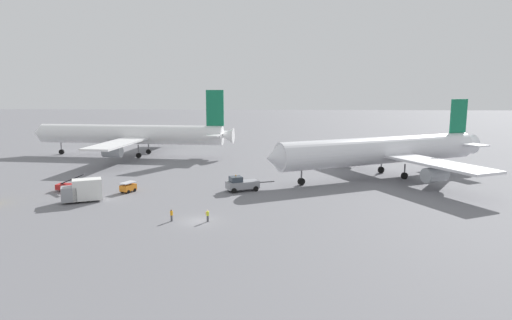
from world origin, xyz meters
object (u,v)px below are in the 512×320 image
(gse_belt_loader_portside, at_px, (69,186))
(ground_crew_ramp_agent_by_cones, at_px, (172,215))
(airliner_at_gate_left, at_px, (133,135))
(gse_catering_truck_tall, at_px, (82,191))
(ground_crew_marshaller_foreground, at_px, (208,216))
(pushback_tug, at_px, (242,184))
(gse_baggage_cart_near_cluster, at_px, (128,187))
(airliner_being_pushed, at_px, (382,151))

(gse_belt_loader_portside, xyz_separation_m, ground_crew_ramp_agent_by_cones, (21.56, -16.01, -0.01))
(airliner_at_gate_left, relative_size, gse_belt_loader_portside, 10.86)
(gse_catering_truck_tall, bearing_deg, ground_crew_marshaller_foreground, -23.56)
(pushback_tug, relative_size, gse_belt_loader_portside, 1.70)
(ground_crew_ramp_agent_by_cones, bearing_deg, gse_baggage_cart_near_cluster, 125.65)
(gse_catering_truck_tall, bearing_deg, airliner_at_gate_left, 99.23)
(gse_catering_truck_tall, xyz_separation_m, gse_belt_loader_portside, (-5.48, 6.86, -0.93))
(airliner_being_pushed, xyz_separation_m, gse_catering_truck_tall, (-50.31, -21.59, -3.45))
(airliner_at_gate_left, bearing_deg, gse_belt_loader_portside, -87.08)
(airliner_being_pushed, distance_m, pushback_tug, 29.84)
(pushback_tug, distance_m, ground_crew_ramp_agent_by_cones, 19.25)
(gse_catering_truck_tall, xyz_separation_m, ground_crew_marshaller_foreground, (20.85, -9.09, -0.94))
(airliner_being_pushed, relative_size, gse_baggage_cart_near_cluster, 14.67)
(airliner_being_pushed, distance_m, gse_belt_loader_portside, 57.87)
(airliner_at_gate_left, height_order, pushback_tug, airliner_at_gate_left)
(pushback_tug, xyz_separation_m, gse_baggage_cart_near_cluster, (-18.96, -1.97, -0.35))
(gse_catering_truck_tall, height_order, ground_crew_ramp_agent_by_cones, gse_catering_truck_tall)
(gse_baggage_cart_near_cluster, distance_m, gse_belt_loader_portside, 10.34)
(pushback_tug, height_order, ground_crew_marshaller_foreground, pushback_tug)
(ground_crew_ramp_agent_by_cones, bearing_deg, gse_belt_loader_portside, 143.41)
(airliner_at_gate_left, distance_m, ground_crew_marshaller_foreground, 62.14)
(gse_catering_truck_tall, distance_m, ground_crew_ramp_agent_by_cones, 18.52)
(ground_crew_marshaller_foreground, bearing_deg, gse_belt_loader_portside, 148.78)
(airliner_being_pushed, distance_m, ground_crew_ramp_agent_by_cones, 46.21)
(airliner_at_gate_left, bearing_deg, gse_baggage_cart_near_cluster, -72.67)
(gse_belt_loader_portside, relative_size, ground_crew_marshaller_foreground, 3.13)
(airliner_being_pushed, bearing_deg, ground_crew_marshaller_foreground, -133.84)
(airliner_at_gate_left, relative_size, ground_crew_ramp_agent_by_cones, 33.96)
(gse_belt_loader_portside, bearing_deg, ground_crew_ramp_agent_by_cones, -36.59)
(gse_belt_loader_portside, bearing_deg, gse_catering_truck_tall, -51.39)
(gse_baggage_cart_near_cluster, height_order, gse_catering_truck_tall, gse_catering_truck_tall)
(gse_belt_loader_portside, bearing_deg, pushback_tug, 3.17)
(ground_crew_marshaller_foreground, bearing_deg, gse_catering_truck_tall, 156.44)
(gse_catering_truck_tall, bearing_deg, airliner_being_pushed, 23.22)
(gse_baggage_cart_near_cluster, relative_size, gse_belt_loader_portside, 0.63)
(pushback_tug, distance_m, gse_belt_loader_portside, 29.33)
(gse_catering_truck_tall, distance_m, ground_crew_marshaller_foreground, 22.77)
(airliner_being_pushed, relative_size, gse_catering_truck_tall, 7.30)
(gse_baggage_cart_near_cluster, bearing_deg, ground_crew_marshaller_foreground, -44.28)
(airliner_at_gate_left, height_order, ground_crew_ramp_agent_by_cones, airliner_at_gate_left)
(ground_crew_ramp_agent_by_cones, bearing_deg, ground_crew_marshaller_foreground, 0.58)
(gse_baggage_cart_near_cluster, xyz_separation_m, gse_catering_truck_tall, (-4.85, -6.51, 0.90))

